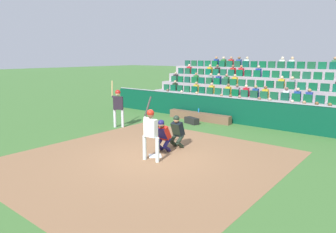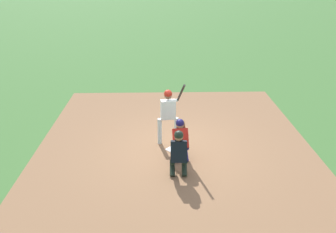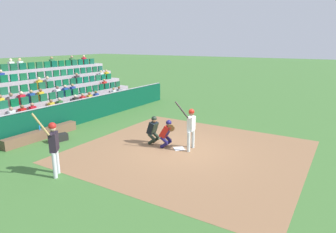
{
  "view_description": "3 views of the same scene",
  "coord_description": "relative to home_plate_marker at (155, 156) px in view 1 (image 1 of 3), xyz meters",
  "views": [
    {
      "loc": [
        -6.82,
        7.89,
        3.5
      ],
      "look_at": [
        -0.03,
        -0.69,
        1.34
      ],
      "focal_mm": 32.84,
      "sensor_mm": 36.0,
      "label": 1
    },
    {
      "loc": [
        -0.53,
        -8.75,
        5.13
      ],
      "look_at": [
        -0.23,
        -0.19,
        1.2
      ],
      "focal_mm": 35.49,
      "sensor_mm": 36.0,
      "label": 2
    },
    {
      "loc": [
        10.31,
        5.67,
        4.41
      ],
      "look_at": [
        -0.12,
        -0.63,
        1.33
      ],
      "focal_mm": 31.3,
      "sensor_mm": 36.0,
      "label": 3
    }
  ],
  "objects": [
    {
      "name": "ground_plane",
      "position": [
        0.0,
        0.0,
        -0.02
      ],
      "size": [
        160.0,
        160.0,
        0.0
      ],
      "primitive_type": "plane",
      "color": "#427233"
    },
    {
      "name": "infield_dirt_patch",
      "position": [
        0.0,
        0.5,
        -0.01
      ],
      "size": [
        8.53,
        9.07,
        0.01
      ],
      "primitive_type": "cube",
      "rotation": [
        0.0,
        0.0,
        -0.01
      ],
      "color": "#906746",
      "rests_on": "ground_plane"
    },
    {
      "name": "home_plate_marker",
      "position": [
        0.0,
        0.0,
        0.0
      ],
      "size": [
        0.62,
        0.62,
        0.02
      ],
      "primitive_type": "cube",
      "rotation": [
        0.0,
        0.0,
        0.79
      ],
      "color": "white",
      "rests_on": "infield_dirt_patch"
    },
    {
      "name": "batter_at_plate",
      "position": [
        -0.19,
        0.44,
        1.09
      ],
      "size": [
        0.81,
        0.69,
        2.12
      ],
      "color": "silver",
      "rests_on": "ground_plane"
    },
    {
      "name": "catcher_crouching",
      "position": [
        0.11,
        -0.55,
        0.69
      ],
      "size": [
        0.49,
        0.73,
        1.26
      ],
      "color": "#1B1750",
      "rests_on": "ground_plane"
    },
    {
      "name": "home_plate_umpire",
      "position": [
        0.01,
        -1.31,
        0.69
      ],
      "size": [
        0.47,
        0.47,
        1.31
      ],
      "color": "black",
      "rests_on": "ground_plane"
    },
    {
      "name": "dugout_wall",
      "position": [
        0.0,
        -6.76,
        0.64
      ],
      "size": [
        17.76,
        0.24,
        1.37
      ],
      "color": "#08422C",
      "rests_on": "ground_plane"
    },
    {
      "name": "dugout_bench",
      "position": [
        2.14,
        -6.21,
        0.2
      ],
      "size": [
        3.78,
        0.4,
        0.44
      ],
      "primitive_type": "cube",
      "color": "brown",
      "rests_on": "ground_plane"
    },
    {
      "name": "water_bottle_on_bench",
      "position": [
        2.2,
        -6.25,
        0.53
      ],
      "size": [
        0.07,
        0.07,
        0.22
      ],
      "primitive_type": "cylinder",
      "color": "blue",
      "rests_on": "dugout_bench"
    },
    {
      "name": "equipment_duffel_bag",
      "position": [
        1.98,
        -5.25,
        0.15
      ],
      "size": [
        0.89,
        0.58,
        0.33
      ],
      "primitive_type": "cube",
      "rotation": [
        0.0,
        0.0,
        -0.29
      ],
      "color": "black",
      "rests_on": "ground_plane"
    },
    {
      "name": "on_deck_batter",
      "position": [
        4.41,
        -2.33,
        1.17
      ],
      "size": [
        0.86,
        0.47,
        2.29
      ],
      "color": "silver",
      "rests_on": "ground_plane"
    },
    {
      "name": "bleacher_stand",
      "position": [
        0.01,
        -10.75,
        1.02
      ],
      "size": [
        15.4,
        4.31,
        3.46
      ],
      "color": "#A1959D",
      "rests_on": "ground_plane"
    }
  ]
}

